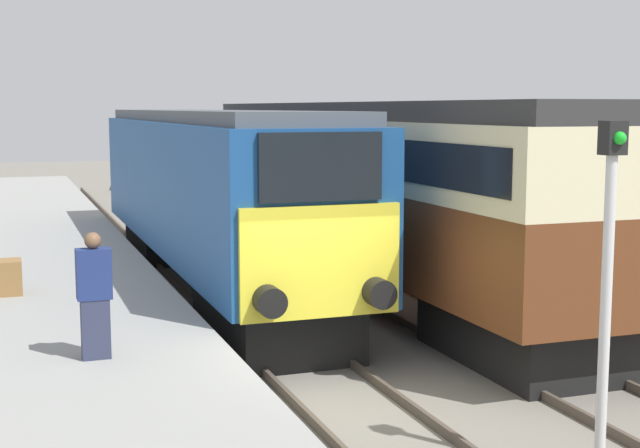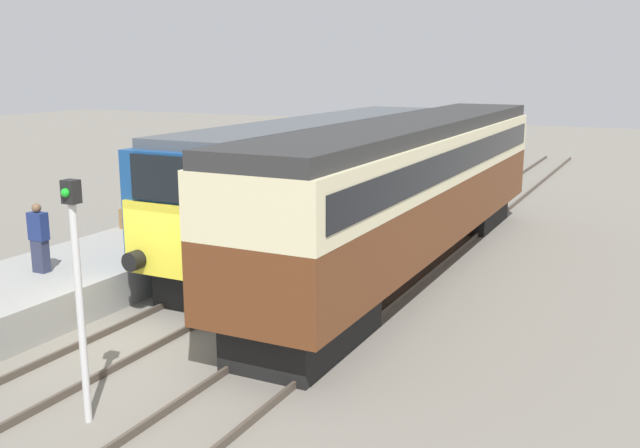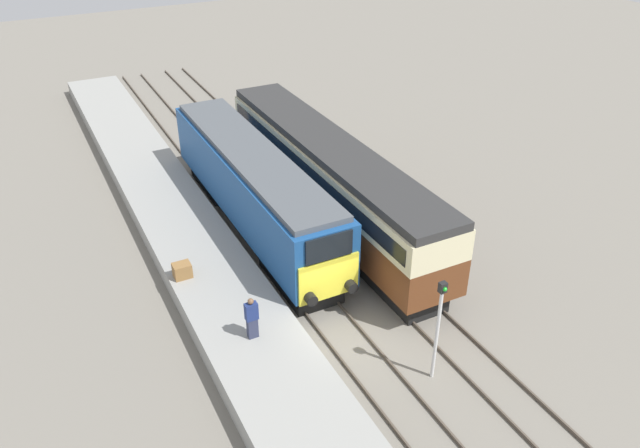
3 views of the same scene
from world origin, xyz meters
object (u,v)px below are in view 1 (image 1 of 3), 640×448
Objects in this scene: signal_post at (607,272)px; luggage_crate at (1,278)px; locomotive at (210,190)px; passenger_carriage at (367,177)px; person_on_platform at (95,296)px.

luggage_crate is at bearing 126.49° from signal_post.
locomotive is 21.81× the size of luggage_crate.
passenger_carriage is 24.67× the size of luggage_crate.
luggage_crate is at bearing -162.83° from passenger_carriage.
passenger_carriage reaches higher than luggage_crate.
signal_post is at bearing -98.96° from passenger_carriage.
person_on_platform is 2.36× the size of luggage_crate.
luggage_crate is (-6.18, 8.35, -1.18)m from signal_post.
luggage_crate is (-7.88, -2.43, -1.37)m from passenger_carriage.
signal_post is at bearing -36.76° from person_on_platform.
passenger_carriage reaches higher than person_on_platform.
locomotive is 3.56m from passenger_carriage.
signal_post reaches higher than luggage_crate.
person_on_platform is at bearing -75.86° from luggage_crate.
passenger_carriage is at bearing 17.17° from luggage_crate.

